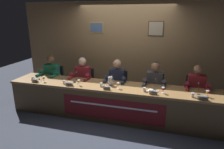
{
  "coord_description": "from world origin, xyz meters",
  "views": [
    {
      "loc": [
        1.15,
        -4.04,
        2.24
      ],
      "look_at": [
        0.0,
        0.0,
        1.0
      ],
      "focal_mm": 32.29,
      "sensor_mm": 36.0,
      "label": 1
    }
  ],
  "objects_px": {
    "juice_glass_far_right": "(207,93)",
    "panelist_far_left": "(50,75)",
    "water_pitcher_central": "(110,81)",
    "chair_right": "(154,93)",
    "microphone_right": "(155,86)",
    "chair_far_left": "(55,83)",
    "document_stack_right": "(153,91)",
    "nameplate_far_left": "(35,80)",
    "chair_far_right": "(194,97)",
    "microphone_far_right": "(199,91)",
    "nameplate_center": "(107,88)",
    "microphone_center": "(111,82)",
    "panelist_far_right": "(196,88)",
    "panelist_right": "(154,85)",
    "chair_left": "(85,86)",
    "nameplate_right": "(153,92)",
    "water_cup_far_right": "(193,95)",
    "water_cup_left": "(64,82)",
    "nameplate_left": "(69,84)",
    "microphone_far_left": "(40,76)",
    "water_cup_right": "(144,90)",
    "nameplate_far_right": "(203,98)",
    "juice_glass_left": "(79,82)",
    "water_cup_center": "(101,85)",
    "microphone_left": "(75,79)",
    "conference_table": "(111,97)",
    "water_cup_far_left": "(33,79)",
    "panelist_center": "(116,81)",
    "juice_glass_right": "(163,89)",
    "panelist_left": "(82,78)",
    "juice_glass_center": "(118,84)",
    "chair_center": "(118,89)"
  },
  "relations": [
    {
      "from": "chair_far_left",
      "to": "document_stack_right",
      "type": "xyz_separation_m",
      "value": [
        2.69,
        -0.68,
        0.31
      ]
    },
    {
      "from": "document_stack_right",
      "to": "nameplate_far_left",
      "type": "bearing_deg",
      "value": -176.6
    },
    {
      "from": "microphone_left",
      "to": "juice_glass_right",
      "type": "distance_m",
      "value": 2.0
    },
    {
      "from": "panelist_right",
      "to": "chair_left",
      "type": "bearing_deg",
      "value": 173.6
    },
    {
      "from": "microphone_left",
      "to": "document_stack_right",
      "type": "relative_size",
      "value": 0.9
    },
    {
      "from": "microphone_left",
      "to": "water_cup_left",
      "type": "bearing_deg",
      "value": -130.74
    },
    {
      "from": "panelist_far_right",
      "to": "document_stack_right",
      "type": "bearing_deg",
      "value": -151.3
    },
    {
      "from": "chair_center",
      "to": "nameplate_right",
      "type": "distance_m",
      "value": 1.29
    },
    {
      "from": "water_cup_far_left",
      "to": "water_pitcher_central",
      "type": "xyz_separation_m",
      "value": [
        1.89,
        0.16,
        0.06
      ]
    },
    {
      "from": "microphone_far_right",
      "to": "nameplate_right",
      "type": "bearing_deg",
      "value": -165.24
    },
    {
      "from": "water_cup_far_right",
      "to": "panelist_far_left",
      "type": "bearing_deg",
      "value": 170.26
    },
    {
      "from": "juice_glass_center",
      "to": "document_stack_right",
      "type": "distance_m",
      "value": 0.74
    },
    {
      "from": "water_cup_left",
      "to": "nameplate_center",
      "type": "xyz_separation_m",
      "value": [
        1.03,
        -0.08,
        0.0
      ]
    },
    {
      "from": "water_cup_left",
      "to": "microphone_far_right",
      "type": "bearing_deg",
      "value": 3.06
    },
    {
      "from": "panelist_far_left",
      "to": "water_cup_left",
      "type": "xyz_separation_m",
      "value": [
        0.72,
        -0.57,
        0.06
      ]
    },
    {
      "from": "microphone_center",
      "to": "water_cup_right",
      "type": "height_order",
      "value": "microphone_center"
    },
    {
      "from": "juice_glass_left",
      "to": "chair_far_right",
      "type": "xyz_separation_m",
      "value": [
        2.49,
        0.76,
        -0.39
      ]
    },
    {
      "from": "chair_far_left",
      "to": "water_cup_far_right",
      "type": "distance_m",
      "value": 3.54
    },
    {
      "from": "conference_table",
      "to": "nameplate_far_right",
      "type": "relative_size",
      "value": 24.18
    },
    {
      "from": "chair_far_right",
      "to": "microphone_far_right",
      "type": "xyz_separation_m",
      "value": [
        -0.01,
        -0.62,
        0.38
      ]
    },
    {
      "from": "nameplate_left",
      "to": "water_cup_left",
      "type": "relative_size",
      "value": 2.2
    },
    {
      "from": "panelist_left",
      "to": "panelist_right",
      "type": "xyz_separation_m",
      "value": [
        1.78,
        0.0,
        0.0
      ]
    },
    {
      "from": "microphone_right",
      "to": "chair_far_left",
      "type": "bearing_deg",
      "value": 168.04
    },
    {
      "from": "water_cup_center",
      "to": "microphone_far_right",
      "type": "bearing_deg",
      "value": 2.76
    },
    {
      "from": "panelist_center",
      "to": "chair_right",
      "type": "relative_size",
      "value": 1.36
    },
    {
      "from": "panelist_far_left",
      "to": "juice_glass_right",
      "type": "xyz_separation_m",
      "value": [
        2.88,
        -0.53,
        0.11
      ]
    },
    {
      "from": "conference_table",
      "to": "chair_far_right",
      "type": "bearing_deg",
      "value": 21.16
    },
    {
      "from": "conference_table",
      "to": "chair_right",
      "type": "distance_m",
      "value": 1.13
    },
    {
      "from": "nameplate_far_right",
      "to": "juice_glass_right",
      "type": "bearing_deg",
      "value": 169.09
    },
    {
      "from": "nameplate_right",
      "to": "microphone_center",
      "type": "bearing_deg",
      "value": 163.86
    },
    {
      "from": "panelist_left",
      "to": "document_stack_right",
      "type": "relative_size",
      "value": 5.19
    },
    {
      "from": "conference_table",
      "to": "panelist_far_right",
      "type": "height_order",
      "value": "panelist_far_right"
    },
    {
      "from": "juice_glass_left",
      "to": "panelist_right",
      "type": "xyz_separation_m",
      "value": [
        1.6,
        0.56,
        -0.11
      ]
    },
    {
      "from": "microphone_left",
      "to": "chair_far_right",
      "type": "height_order",
      "value": "microphone_left"
    },
    {
      "from": "microphone_far_left",
      "to": "nameplate_left",
      "type": "bearing_deg",
      "value": -14.54
    },
    {
      "from": "water_pitcher_central",
      "to": "chair_right",
      "type": "bearing_deg",
      "value": 31.45
    },
    {
      "from": "chair_right",
      "to": "water_cup_right",
      "type": "relative_size",
      "value": 10.75
    },
    {
      "from": "water_cup_left",
      "to": "panelist_right",
      "type": "xyz_separation_m",
      "value": [
        1.96,
        0.57,
        -0.06
      ]
    },
    {
      "from": "juice_glass_far_right",
      "to": "juice_glass_right",
      "type": "bearing_deg",
      "value": -177.61
    },
    {
      "from": "nameplate_right",
      "to": "juice_glass_far_right",
      "type": "xyz_separation_m",
      "value": [
        0.99,
        0.15,
        0.05
      ]
    },
    {
      "from": "water_cup_center",
      "to": "nameplate_far_right",
      "type": "distance_m",
      "value": 2.02
    },
    {
      "from": "water_cup_center",
      "to": "nameplate_right",
      "type": "bearing_deg",
      "value": -6.57
    },
    {
      "from": "chair_right",
      "to": "panelist_far_right",
      "type": "distance_m",
      "value": 0.96
    },
    {
      "from": "nameplate_center",
      "to": "microphone_center",
      "type": "bearing_deg",
      "value": 87.55
    },
    {
      "from": "panelist_far_right",
      "to": "nameplate_far_right",
      "type": "xyz_separation_m",
      "value": [
        0.03,
        -0.67,
        0.06
      ]
    },
    {
      "from": "juice_glass_far_right",
      "to": "panelist_far_left",
      "type": "bearing_deg",
      "value": 172.32
    },
    {
      "from": "juice_glass_far_right",
      "to": "water_cup_left",
      "type": "bearing_deg",
      "value": -178.61
    },
    {
      "from": "microphone_center",
      "to": "chair_right",
      "type": "distance_m",
      "value": 1.14
    },
    {
      "from": "nameplate_left",
      "to": "panelist_center",
      "type": "height_order",
      "value": "panelist_center"
    },
    {
      "from": "conference_table",
      "to": "chair_right",
      "type": "bearing_deg",
      "value": 37.78
    }
  ]
}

